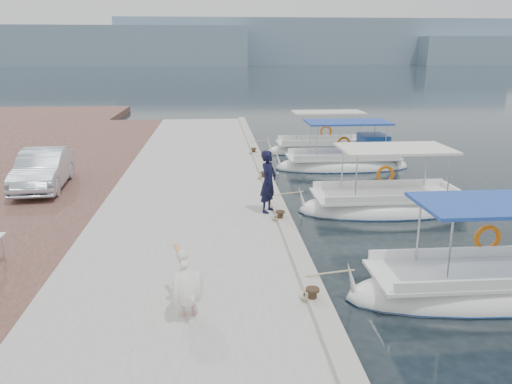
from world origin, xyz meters
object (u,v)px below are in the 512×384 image
at_px(fishing_caique_d, 344,164).
at_px(pelican, 187,286).
at_px(fishing_caique_e, 324,150).
at_px(fishing_caique_c, 386,207).
at_px(fisherman, 268,182).
at_px(fishing_caique_b, 493,290).
at_px(parked_car, 43,169).

height_order(fishing_caique_d, pelican, fishing_caique_d).
distance_m(fishing_caique_e, pelican, 19.17).
distance_m(fishing_caique_c, fisherman, 4.71).
bearing_deg(fishing_caique_d, fishing_caique_b, -89.38).
bearing_deg(fishing_caique_d, pelican, -115.47).
bearing_deg(fisherman, parked_car, 97.60).
xyz_separation_m(fishing_caique_b, parked_car, (-12.58, 8.52, 1.09)).
bearing_deg(fisherman, fishing_caique_c, -41.54).
bearing_deg(parked_car, pelican, -64.57).
bearing_deg(pelican, fishing_caique_e, 69.93).
height_order(fishing_caique_d, fishing_caique_e, same).
height_order(fishing_caique_b, fishing_caique_d, same).
bearing_deg(fishing_caique_b, fishing_caique_e, 90.99).
bearing_deg(fishing_caique_c, fishing_caique_e, 89.77).
height_order(fishing_caique_c, fishing_caique_e, same).
distance_m(fishing_caique_d, fisherman, 9.16).
xyz_separation_m(fishing_caique_b, fishing_caique_e, (-0.29, 16.79, 0.00)).
bearing_deg(fisherman, fishing_caique_d, 1.54).
xyz_separation_m(fishing_caique_c, fishing_caique_d, (0.19, 6.55, 0.07)).
xyz_separation_m(fishing_caique_d, pelican, (-6.72, -14.10, 0.91)).
xyz_separation_m(fishing_caique_c, pelican, (-6.53, -7.56, 0.98)).
relative_size(fishing_caique_d, fisherman, 3.28).
bearing_deg(fishing_caique_e, parked_car, -146.05).
relative_size(fishing_caique_e, pelican, 4.16).
distance_m(fishing_caique_c, fishing_caique_d, 6.55).
height_order(pelican, fisherman, fisherman).
distance_m(fishing_caique_c, pelican, 10.03).
relative_size(fishing_caique_c, parked_car, 1.45).
xyz_separation_m(fishing_caique_e, fisherman, (-4.36, -11.75, 1.35)).
bearing_deg(fishing_caique_c, fisherman, -162.84).
height_order(fishing_caique_b, pelican, fishing_caique_b).
xyz_separation_m(pelican, parked_car, (-5.72, 9.71, 0.11)).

